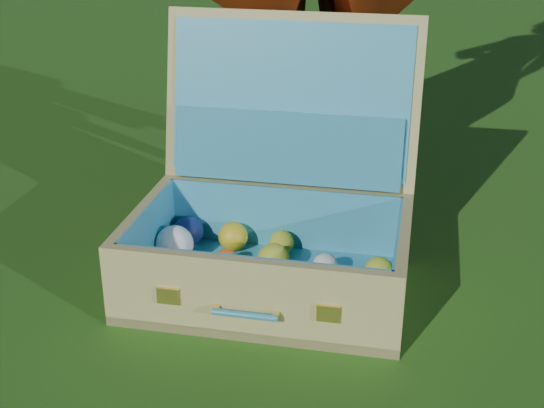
{
  "coord_description": "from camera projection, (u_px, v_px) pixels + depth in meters",
  "views": [
    {
      "loc": [
        0.3,
        -1.4,
        0.88
      ],
      "look_at": [
        0.14,
        0.17,
        0.18
      ],
      "focal_mm": 50.0,
      "sensor_mm": 36.0,
      "label": 1
    }
  ],
  "objects": [
    {
      "name": "suitcase",
      "position": [
        274.0,
        211.0,
        1.74
      ],
      "size": [
        0.67,
        0.6,
        0.58
      ],
      "rotation": [
        0.0,
        0.0,
        -0.1
      ],
      "color": "tan",
      "rests_on": "ground"
    },
    {
      "name": "ground",
      "position": [
        202.0,
        309.0,
        1.66
      ],
      "size": [
        60.0,
        60.0,
        0.0
      ],
      "primitive_type": "plane",
      "color": "#215114",
      "rests_on": "ground"
    }
  ]
}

